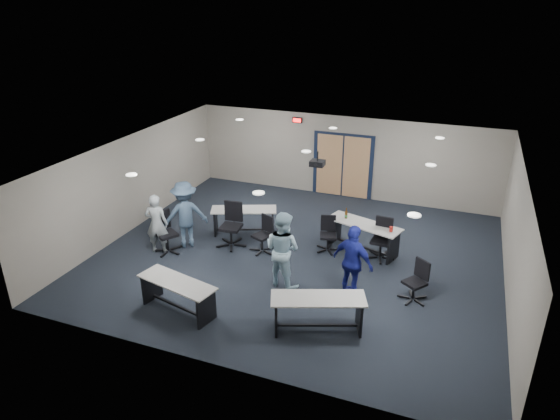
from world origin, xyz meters
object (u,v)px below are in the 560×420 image
at_px(table_back_left, 244,217).
at_px(chair_back_d, 381,239).
at_px(chair_loose_left, 167,233).
at_px(chair_back_b, 262,235).
at_px(chair_loose_right, 415,281).
at_px(table_front_left, 178,291).
at_px(chair_back_c, 328,234).
at_px(person_navy, 353,262).
at_px(chair_back_a, 231,226).
at_px(table_back_right, 363,232).
at_px(person_gray, 157,224).
at_px(person_lightblue, 282,249).
at_px(table_front_right, 318,308).
at_px(person_back, 185,215).

bearing_deg(table_back_left, chair_back_d, -23.38).
relative_size(table_back_left, chair_loose_left, 1.72).
height_order(chair_back_b, chair_loose_right, chair_back_b).
bearing_deg(table_front_left, chair_loose_left, 140.31).
height_order(chair_back_c, person_navy, person_navy).
relative_size(chair_back_a, chair_back_b, 1.23).
xyz_separation_m(chair_back_a, chair_back_b, (0.90, 0.00, -0.11)).
xyz_separation_m(table_back_right, chair_back_c, (-0.86, -0.31, -0.08)).
xyz_separation_m(chair_back_a, chair_back_c, (2.50, 0.67, -0.13)).
height_order(chair_back_c, person_gray, person_gray).
bearing_deg(table_back_right, chair_back_c, -142.77).
bearing_deg(chair_loose_right, table_front_left, -117.85).
distance_m(chair_back_d, person_lightblue, 2.83).
bearing_deg(person_navy, table_front_left, 52.04).
relative_size(table_front_right, chair_back_b, 2.02).
height_order(table_front_left, chair_back_b, chair_back_b).
bearing_deg(chair_loose_right, person_navy, -129.57).
bearing_deg(chair_back_a, table_back_right, 10.40).
distance_m(chair_loose_left, person_gray, 0.35).
relative_size(table_back_right, chair_loose_left, 1.87).
height_order(chair_loose_left, person_lightblue, person_lightblue).
height_order(table_back_left, chair_back_b, chair_back_b).
bearing_deg(person_lightblue, chair_back_a, -16.72).
height_order(chair_loose_right, person_navy, person_navy).
relative_size(table_front_left, table_front_right, 0.96).
bearing_deg(person_navy, chair_loose_left, 18.56).
distance_m(table_back_left, person_gray, 2.47).
bearing_deg(table_back_left, chair_back_a, -111.49).
height_order(table_back_left, chair_back_a, chair_back_a).
relative_size(chair_back_c, chair_loose_right, 0.99).
distance_m(table_front_right, person_back, 4.94).
bearing_deg(chair_back_a, chair_back_c, 9.10).
xyz_separation_m(person_navy, person_back, (-4.72, 0.82, 0.05)).
bearing_deg(chair_loose_left, chair_loose_right, -58.03).
height_order(chair_back_c, chair_back_d, chair_back_d).
relative_size(table_front_right, person_gray, 1.22).
bearing_deg(table_back_left, table_front_right, -69.32).
xyz_separation_m(chair_loose_left, person_back, (0.29, 0.49, 0.36)).
bearing_deg(person_lightblue, chair_loose_left, 10.08).
bearing_deg(person_back, table_front_right, 112.41).
relative_size(chair_back_b, chair_loose_right, 1.02).
bearing_deg(table_front_left, chair_loose_right, 38.56).
bearing_deg(table_back_right, person_back, -145.48).
bearing_deg(chair_back_d, table_front_right, -96.32).
distance_m(table_back_right, chair_loose_right, 2.45).
bearing_deg(chair_back_c, chair_back_a, 177.40).
relative_size(chair_back_b, person_navy, 0.56).
xyz_separation_m(chair_back_a, person_navy, (3.59, -1.23, 0.27)).
relative_size(chair_back_a, person_back, 0.66).
relative_size(chair_back_a, chair_back_d, 1.12).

